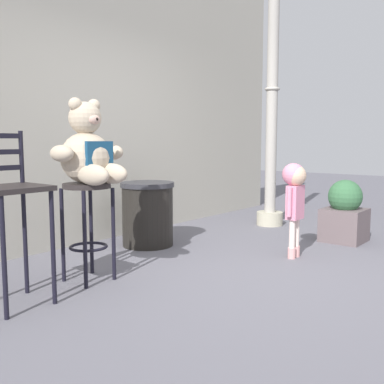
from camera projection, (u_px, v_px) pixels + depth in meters
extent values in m
plane|color=slate|center=(251.00, 276.00, 3.77)|extent=(24.00, 24.00, 0.00)
cube|color=#ABA699|center=(82.00, 81.00, 4.95)|extent=(7.37, 0.30, 3.61)
cylinder|color=#292423|center=(87.00, 186.00, 3.56)|extent=(0.38, 0.38, 0.04)
cylinder|color=black|center=(85.00, 240.00, 3.41)|extent=(0.03, 0.03, 0.76)
cylinder|color=black|center=(113.00, 234.00, 3.63)|extent=(0.03, 0.03, 0.76)
cylinder|color=black|center=(63.00, 235.00, 3.59)|extent=(0.03, 0.03, 0.76)
cylinder|color=black|center=(91.00, 230.00, 3.81)|extent=(0.03, 0.03, 0.76)
torus|color=black|center=(89.00, 247.00, 3.62)|extent=(0.31, 0.31, 0.02)
sphere|color=#BEAC92|center=(86.00, 158.00, 3.54)|extent=(0.40, 0.40, 0.40)
cube|color=navy|center=(100.00, 157.00, 3.43)|extent=(0.25, 0.03, 0.24)
sphere|color=#BEAC92|center=(85.00, 118.00, 3.50)|extent=(0.26, 0.26, 0.26)
ellipsoid|color=tan|center=(94.00, 120.00, 3.43)|extent=(0.11, 0.08, 0.08)
sphere|color=black|center=(96.00, 119.00, 3.41)|extent=(0.03, 0.03, 0.03)
sphere|color=#BEAC92|center=(75.00, 104.00, 3.42)|extent=(0.10, 0.10, 0.10)
sphere|color=#BEAC92|center=(94.00, 106.00, 3.56)|extent=(0.10, 0.10, 0.10)
ellipsoid|color=#BEAC92|center=(62.00, 153.00, 3.32)|extent=(0.14, 0.23, 0.13)
ellipsoid|color=#BEAC92|center=(112.00, 152.00, 3.70)|extent=(0.14, 0.23, 0.13)
ellipsoid|color=#BEAC92|center=(93.00, 175.00, 3.36)|extent=(0.14, 0.34, 0.16)
ellipsoid|color=#BEAC92|center=(111.00, 173.00, 3.50)|extent=(0.14, 0.34, 0.16)
cylinder|color=#DE9D9B|center=(292.00, 253.00, 4.32)|extent=(0.08, 0.08, 0.11)
cylinder|color=beige|center=(292.00, 234.00, 4.30)|extent=(0.06, 0.06, 0.28)
cylinder|color=#DE9D9B|center=(296.00, 251.00, 4.39)|extent=(0.08, 0.08, 0.11)
cylinder|color=beige|center=(296.00, 232.00, 4.37)|extent=(0.06, 0.06, 0.28)
cube|color=pink|center=(295.00, 202.00, 4.30)|extent=(0.19, 0.11, 0.33)
cylinder|color=pink|center=(289.00, 202.00, 4.21)|extent=(0.05, 0.05, 0.28)
cylinder|color=pink|center=(301.00, 199.00, 4.40)|extent=(0.05, 0.05, 0.28)
sphere|color=#D8B293|center=(296.00, 176.00, 4.27)|extent=(0.20, 0.20, 0.20)
sphere|color=pink|center=(293.00, 174.00, 4.29)|extent=(0.22, 0.22, 0.22)
cylinder|color=black|center=(148.00, 216.00, 4.84)|extent=(0.55, 0.55, 0.64)
cylinder|color=#2D2D33|center=(147.00, 185.00, 4.80)|extent=(0.58, 0.58, 0.05)
cylinder|color=#B5AE96|center=(270.00, 218.00, 6.04)|extent=(0.35, 0.35, 0.18)
cylinder|color=#A6A198|center=(272.00, 101.00, 5.86)|extent=(0.15, 0.15, 2.97)
torus|color=#ADA89E|center=(272.00, 89.00, 5.84)|extent=(0.20, 0.20, 0.04)
cube|color=#292423|center=(13.00, 188.00, 3.01)|extent=(0.42, 0.42, 0.03)
cylinder|color=black|center=(4.00, 258.00, 2.81)|extent=(0.03, 0.03, 0.80)
cylinder|color=black|center=(53.00, 248.00, 3.08)|extent=(0.03, 0.03, 0.80)
cylinder|color=black|center=(25.00, 241.00, 3.30)|extent=(0.03, 0.03, 0.80)
cylinder|color=black|center=(21.00, 157.00, 3.23)|extent=(0.03, 0.03, 0.37)
cube|color=#625355|center=(344.00, 225.00, 5.05)|extent=(0.44, 0.44, 0.37)
sphere|color=#35663F|center=(345.00, 196.00, 5.01)|extent=(0.38, 0.38, 0.38)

